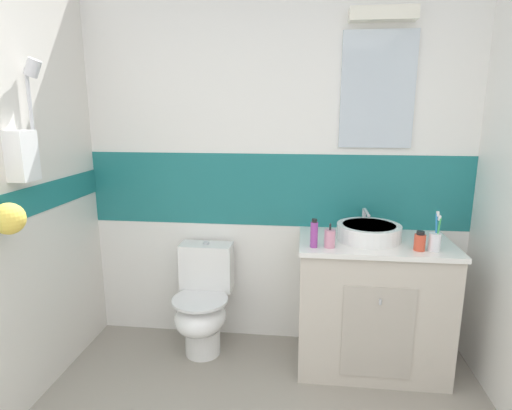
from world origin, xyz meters
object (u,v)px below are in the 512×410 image
Objects in this scene: sink_basin at (369,231)px; deodorant_spray_can at (314,234)px; toothbrush_cup at (435,241)px; toilet at (203,304)px; soap_dispenser at (330,238)px; lotion_bottle_short at (420,242)px.

deodorant_spray_can reaches higher than sink_basin.
sink_basin is 0.39m from deodorant_spray_can.
toothbrush_cup reaches higher than deodorant_spray_can.
toilet is 1.01m from soap_dispenser.
soap_dispenser is 0.51m from lotion_bottle_short.
sink_basin reaches higher than toilet.
toilet is 1.45m from lotion_bottle_short.
toothbrush_cup is 0.68m from deodorant_spray_can.
toothbrush_cup is (1.41, -0.19, 0.56)m from toilet.
lotion_bottle_short is at bearing -8.08° from toilet.
sink_basin is at bearing 145.91° from lotion_bottle_short.
sink_basin reaches higher than soap_dispenser.
sink_basin is 1.20m from toilet.
lotion_bottle_short reaches higher than toilet.
sink_basin is 0.58× the size of toilet.
toothbrush_cup is 0.59m from soap_dispenser.
lotion_bottle_short is (0.60, 0.01, -0.03)m from deodorant_spray_can.
deodorant_spray_can reaches higher than lotion_bottle_short.
sink_basin is at bearing 153.11° from toothbrush_cup.
deodorant_spray_can is at bearing -151.04° from sink_basin.
toothbrush_cup is 0.08m from lotion_bottle_short.
deodorant_spray_can is at bearing -178.82° from toothbrush_cup.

